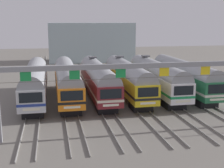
# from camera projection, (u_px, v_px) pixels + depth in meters

# --- Properties ---
(ground_plane) EXTENTS (160.00, 160.00, 0.00)m
(ground_plane) POSITION_uv_depth(u_px,v_px,m) (113.00, 97.00, 41.53)
(ground_plane) COLOR slate
(track_bed) EXTENTS (21.83, 70.00, 0.15)m
(track_bed) POSITION_uv_depth(u_px,v_px,m) (95.00, 75.00, 57.84)
(track_bed) COLOR gray
(track_bed) RESTS_ON ground
(commuter_train_silver) EXTENTS (2.88, 18.06, 4.77)m
(commuter_train_silver) POSITION_uv_depth(u_px,v_px,m) (35.00, 81.00, 39.04)
(commuter_train_silver) COLOR silver
(commuter_train_silver) RESTS_ON ground
(commuter_train_orange) EXTENTS (2.88, 18.06, 4.77)m
(commuter_train_orange) POSITION_uv_depth(u_px,v_px,m) (67.00, 80.00, 39.81)
(commuter_train_orange) COLOR orange
(commuter_train_orange) RESTS_ON ground
(commuter_train_maroon) EXTENTS (2.88, 18.06, 5.05)m
(commuter_train_maroon) POSITION_uv_depth(u_px,v_px,m) (98.00, 78.00, 40.60)
(commuter_train_maroon) COLOR maroon
(commuter_train_maroon) RESTS_ON ground
(commuter_train_yellow) EXTENTS (2.88, 18.06, 5.05)m
(commuter_train_yellow) POSITION_uv_depth(u_px,v_px,m) (128.00, 77.00, 41.38)
(commuter_train_yellow) COLOR gold
(commuter_train_yellow) RESTS_ON ground
(commuter_train_white) EXTENTS (2.88, 18.06, 5.05)m
(commuter_train_white) POSITION_uv_depth(u_px,v_px,m) (156.00, 76.00, 42.15)
(commuter_train_white) COLOR white
(commuter_train_white) RESTS_ON ground
(commuter_train_green) EXTENTS (2.88, 18.06, 4.77)m
(commuter_train_green) POSITION_uv_depth(u_px,v_px,m) (184.00, 75.00, 42.93)
(commuter_train_green) COLOR #236B42
(commuter_train_green) RESTS_ON ground
(catenary_gantry) EXTENTS (25.57, 0.44, 6.97)m
(catenary_gantry) POSITION_uv_depth(u_px,v_px,m) (143.00, 76.00, 27.48)
(catenary_gantry) COLOR gray
(catenary_gantry) RESTS_ON ground
(maintenance_building) EXTENTS (21.28, 10.00, 9.74)m
(maintenance_building) POSITION_uv_depth(u_px,v_px,m) (91.00, 42.00, 78.90)
(maintenance_building) COLOR #9EB2B7
(maintenance_building) RESTS_ON ground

